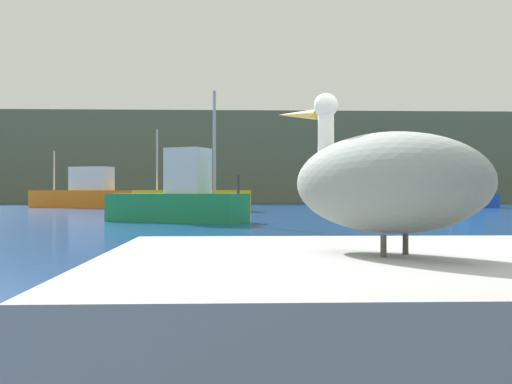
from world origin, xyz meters
The scene contains 7 objects.
hillside_backdrop centered at (0.00, 67.65, 4.81)m, with size 140.00×17.33×9.63m, color #5B664C.
pier_dock centered at (0.16, -0.62, 0.44)m, with size 2.88×2.58×0.89m, color gray.
pelican centered at (0.16, -0.61, 1.26)m, with size 1.12×1.28×0.87m.
fishing_boat_yellow centered at (-3.07, 32.01, 0.96)m, with size 6.92×2.29×4.83m.
fishing_boat_green centered at (-2.73, 20.06, 0.90)m, with size 5.79×3.96×5.04m.
fishing_boat_blue centered at (16.64, 40.16, 0.90)m, with size 5.24×3.33×4.37m.
fishing_boat_orange centered at (-11.49, 40.44, 1.03)m, with size 7.69×4.40×4.18m.
Camera 1 is at (-0.61, -3.64, 1.21)m, focal length 42.32 mm.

